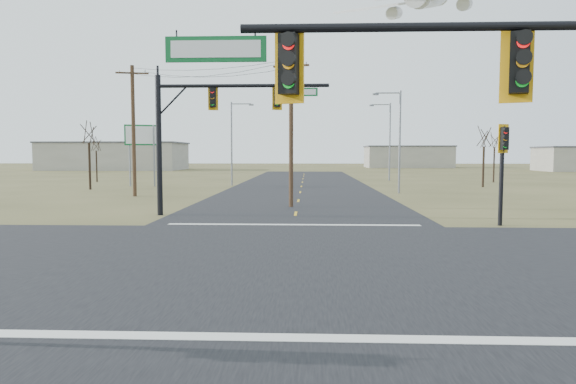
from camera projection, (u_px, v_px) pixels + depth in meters
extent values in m
plane|color=olive|center=(287.00, 257.00, 16.91)|extent=(320.00, 320.00, 0.00)
cube|color=black|center=(287.00, 257.00, 16.90)|extent=(160.00, 14.00, 0.02)
cube|color=black|center=(287.00, 257.00, 16.90)|extent=(14.00, 160.00, 0.02)
cube|color=silver|center=(270.00, 337.00, 9.43)|extent=(12.00, 0.40, 0.01)
cube|color=silver|center=(293.00, 225.00, 24.38)|extent=(12.00, 0.40, 0.01)
cylinder|color=black|center=(495.00, 26.00, 8.86)|extent=(8.86, 0.16, 0.16)
cube|color=#0D5E28|center=(216.00, 49.00, 9.08)|extent=(1.80, 0.05, 0.45)
cylinder|color=black|center=(159.00, 146.00, 28.14)|extent=(0.31, 0.31, 7.67)
cylinder|color=black|center=(243.00, 86.00, 27.72)|extent=(9.31, 0.20, 0.20)
cube|color=#0D5E28|center=(301.00, 92.00, 27.62)|extent=(1.80, 0.05, 0.45)
cylinder|color=black|center=(501.00, 177.00, 24.13)|extent=(0.20, 0.20, 4.63)
cylinder|color=#48301E|center=(291.00, 132.00, 32.31)|extent=(0.27, 0.27, 9.47)
cube|color=#48301E|center=(291.00, 66.00, 32.00)|extent=(2.28, 0.65, 0.12)
cylinder|color=#48301E|center=(133.00, 131.00, 40.51)|extent=(0.30, 0.30, 10.30)
cube|color=#48301E|center=(132.00, 73.00, 40.17)|extent=(2.48, 0.70, 0.12)
cylinder|color=slate|center=(130.00, 156.00, 53.06)|extent=(0.17, 0.17, 6.37)
cylinder|color=slate|center=(154.00, 156.00, 52.96)|extent=(0.17, 0.17, 6.37)
cube|color=#0D5E28|center=(141.00, 135.00, 52.85)|extent=(3.21, 1.27, 2.12)
cylinder|color=slate|center=(400.00, 142.00, 43.64)|extent=(0.17, 0.17, 8.73)
cylinder|color=slate|center=(388.00, 93.00, 43.37)|extent=(2.09, 0.10, 0.10)
cube|color=slate|center=(376.00, 94.00, 43.42)|extent=(0.52, 0.35, 0.16)
cylinder|color=slate|center=(390.00, 142.00, 64.42)|extent=(0.19, 0.19, 9.72)
cylinder|color=slate|center=(381.00, 105.00, 64.12)|extent=(2.33, 0.12, 0.12)
cube|color=slate|center=(372.00, 105.00, 64.17)|extent=(0.59, 0.41, 0.17)
cylinder|color=slate|center=(232.00, 144.00, 54.44)|extent=(0.18, 0.18, 8.84)
cylinder|color=slate|center=(241.00, 104.00, 54.09)|extent=(2.12, 0.11, 0.11)
cube|color=slate|center=(251.00, 105.00, 54.05)|extent=(0.52, 0.30, 0.16)
cylinder|color=black|center=(90.00, 166.00, 48.38)|extent=(0.22, 0.22, 4.40)
cylinder|color=black|center=(97.00, 166.00, 61.36)|extent=(0.17, 0.17, 3.76)
cylinder|color=black|center=(483.00, 167.00, 52.02)|extent=(0.21, 0.21, 4.12)
cylinder|color=black|center=(494.00, 165.00, 60.61)|extent=(0.18, 0.18, 4.15)
cube|color=#AAA597|center=(115.00, 157.00, 107.95)|extent=(28.00, 14.00, 5.50)
cube|color=#AAA597|center=(408.00, 157.00, 125.34)|extent=(20.00, 12.00, 5.00)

